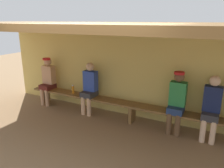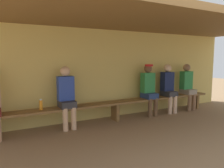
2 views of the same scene
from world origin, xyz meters
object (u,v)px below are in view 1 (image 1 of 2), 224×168
at_px(bench, 132,107).
at_px(player_in_blue, 48,79).
at_px(player_rightmost, 211,106).
at_px(player_in_red, 89,86).
at_px(water_bottle_orange, 73,89).
at_px(player_middle, 177,99).

xyz_separation_m(bench, player_in_blue, (-2.61, 0.00, 0.36)).
relative_size(player_rightmost, player_in_red, 1.00).
xyz_separation_m(bench, player_in_red, (-1.19, 0.00, 0.34)).
bearing_deg(water_bottle_orange, player_middle, 0.05).
relative_size(bench, player_rightmost, 4.49).
height_order(bench, player_middle, player_middle).
relative_size(player_in_blue, player_in_red, 1.01).
bearing_deg(bench, water_bottle_orange, 179.96).
xyz_separation_m(player_middle, water_bottle_orange, (-2.74, -0.00, -0.18)).
bearing_deg(player_in_blue, player_in_red, -0.02).
height_order(player_in_blue, player_middle, same).
bearing_deg(player_in_blue, bench, -0.08).
bearing_deg(player_in_red, player_middle, 0.01).
bearing_deg(player_in_red, player_rightmost, 0.00).
bearing_deg(bench, player_in_red, 179.85).
bearing_deg(player_rightmost, bench, -179.90).
relative_size(player_middle, player_in_red, 1.01).
distance_m(bench, player_middle, 1.08).
distance_m(bench, water_bottle_orange, 1.74).
distance_m(player_rightmost, player_in_red, 2.88).
xyz_separation_m(bench, player_rightmost, (1.69, 0.00, 0.34)).
height_order(player_middle, water_bottle_orange, player_middle).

